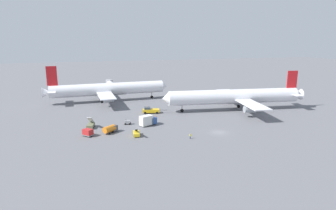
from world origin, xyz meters
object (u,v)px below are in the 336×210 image
gse_container_dolly_flat (88,132)px  gse_fuel_bowser_stubby (111,129)px  traffic_cone_wingtip_starboard (156,116)px  pushback_tug (150,110)px  airliner_at_gate_left (108,89)px  ground_crew_marshaller_foreground (190,136)px  gse_stair_truck_yellow (91,125)px  gse_gpu_cart_small (128,122)px  traffic_cone_nose_right (151,117)px  jet_bridge (111,84)px  airliner_being_pushed (235,97)px  gse_catering_truck_tall (148,120)px  gse_belt_loader_portside (136,133)px

gse_container_dolly_flat → gse_fuel_bowser_stubby: (6.88, 1.17, 0.16)m
gse_fuel_bowser_stubby → traffic_cone_wingtip_starboard: (18.18, 14.21, -1.05)m
pushback_tug → traffic_cone_wingtip_starboard: bearing=-83.2°
airliner_at_gate_left → gse_fuel_bowser_stubby: bearing=-94.4°
airliner_at_gate_left → ground_crew_marshaller_foreground: airliner_at_gate_left is taller
airliner_at_gate_left → gse_stair_truck_yellow: 41.80m
gse_container_dolly_flat → gse_gpu_cart_small: (13.37, 8.70, -0.38)m
traffic_cone_nose_right → jet_bridge: bearing=98.5°
gse_gpu_cart_small → pushback_tug: bearing=48.9°
gse_stair_truck_yellow → jet_bridge: (13.30, 64.28, 3.12)m
gse_stair_truck_yellow → traffic_cone_wingtip_starboard: bearing=16.3°
airliner_being_pushed → pushback_tug: 34.73m
ground_crew_marshaller_foreground → airliner_at_gate_left: bearing=106.8°
gse_container_dolly_flat → gse_catering_truck_tall: bearing=15.6°
traffic_cone_nose_right → jet_bridge: (-8.59, 57.83, 3.87)m
gse_gpu_cart_small → gse_fuel_bowser_stubby: (-6.49, -7.53, 0.54)m
gse_gpu_cart_small → jet_bridge: jet_bridge is taller
gse_stair_truck_yellow → gse_fuel_bowser_stubby: gse_stair_truck_yellow is taller
ground_crew_marshaller_foreground → gse_container_dolly_flat: bearing=158.8°
gse_catering_truck_tall → gse_belt_loader_portside: bearing=-120.9°
pushback_tug → gse_gpu_cart_small: bearing=-131.1°
gse_stair_truck_yellow → gse_fuel_bowser_stubby: bearing=-51.5°
gse_container_dolly_flat → pushback_tug: bearing=41.1°
airliner_at_gate_left → gse_belt_loader_portside: bearing=-86.3°
gse_catering_truck_tall → airliner_being_pushed: bearing=15.6°
gse_fuel_bowser_stubby → jet_bridge: bearing=84.0°
gse_fuel_bowser_stubby → pushback_tug: bearing=49.0°
pushback_tug → traffic_cone_wingtip_starboard: pushback_tug is taller
gse_catering_truck_tall → ground_crew_marshaller_foreground: 18.89m
jet_bridge → gse_container_dolly_flat: bearing=-101.2°
airliner_being_pushed → gse_stair_truck_yellow: airliner_being_pushed is taller
gse_belt_loader_portside → gse_catering_truck_tall: bearing=59.1°
gse_gpu_cart_small → gse_fuel_bowser_stubby: bearing=-130.8°
gse_belt_loader_portside → ground_crew_marshaller_foreground: bearing=-25.6°
airliner_being_pushed → traffic_cone_nose_right: bearing=-177.5°
pushback_tug → gse_container_dolly_flat: bearing=-138.9°
gse_stair_truck_yellow → ground_crew_marshaller_foreground: bearing=-35.3°
traffic_cone_nose_right → gse_stair_truck_yellow: bearing=-163.6°
gse_gpu_cart_small → gse_belt_loader_portside: 12.79m
gse_stair_truck_yellow → gse_gpu_cart_small: 12.23m
gse_belt_loader_portside → ground_crew_marshaller_foreground: gse_belt_loader_portside is taller
gse_fuel_bowser_stubby → traffic_cone_wingtip_starboard: size_ratio=8.35×
ground_crew_marshaller_foreground → traffic_cone_nose_right: (-5.61, 25.93, -0.53)m
airliner_at_gate_left → gse_catering_truck_tall: bearing=-78.1°
traffic_cone_nose_right → pushback_tug: bearing=78.5°
gse_catering_truck_tall → pushback_tug: bearing=73.7°
airliner_being_pushed → ground_crew_marshaller_foreground: size_ratio=37.86×
ground_crew_marshaller_foreground → gse_fuel_bowser_stubby: bearing=150.6°
gse_catering_truck_tall → traffic_cone_nose_right: bearing=70.4°
ground_crew_marshaller_foreground → traffic_cone_nose_right: bearing=102.2°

